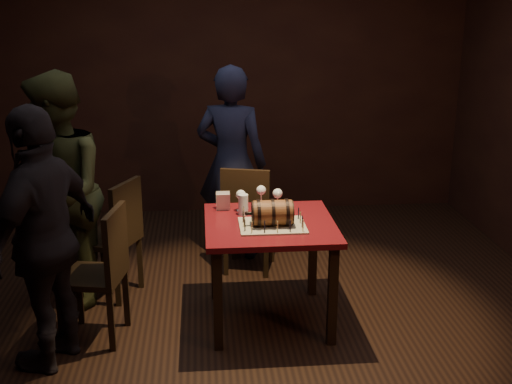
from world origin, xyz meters
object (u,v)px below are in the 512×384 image
pint_of_ale (243,205)px  person_back (231,163)px  person_left_rear (58,194)px  wine_glass_right (278,194)px  person_left_front (45,239)px  wine_glass_left (241,196)px  chair_back (247,214)px  chair_left_front (103,267)px  chair_left_rear (116,232)px  barrel_cake (272,213)px  pub_table (270,237)px  wine_glass_mid (261,191)px

pint_of_ale → person_back: bearing=91.6°
person_left_rear → wine_glass_right: bearing=70.7°
person_left_front → person_back: bearing=167.6°
wine_glass_left → person_left_rear: 1.33m
chair_back → chair_left_front: (-1.04, -1.00, 0.00)m
chair_back → chair_left_rear: same height
chair_back → person_left_front: person_left_front is taller
chair_left_rear → wine_glass_left: bearing=-14.5°
barrel_cake → person_left_rear: bearing=163.3°
pint_of_ale → pub_table: bearing=-45.6°
pint_of_ale → barrel_cake: bearing=-55.7°
person_back → person_left_front: (-1.22, -1.67, -0.02)m
barrel_cake → chair_left_front: 1.19m
wine_glass_left → person_left_rear: bearing=175.1°
wine_glass_left → chair_left_rear: size_ratio=0.17×
chair_back → chair_left_front: bearing=-136.3°
chair_left_front → person_left_rear: 0.74m
wine_glass_left → chair_back: chair_back is taller
pub_table → wine_glass_mid: bearing=94.3°
wine_glass_right → person_back: (-0.29, 0.98, -0.01)m
barrel_cake → person_left_rear: (-1.52, 0.46, 0.03)m
wine_glass_left → pint_of_ale: (0.01, -0.08, -0.05)m
barrel_cake → pint_of_ale: barrel_cake is taller
wine_glass_right → chair_left_front: size_ratio=0.17×
pub_table → barrel_cake: size_ratio=2.74×
chair_left_front → person_back: size_ratio=0.54×
pint_of_ale → chair_left_rear: 1.05m
person_left_front → wine_glass_left: bearing=142.4°
wine_glass_right → pint_of_ale: wine_glass_right is taller
wine_glass_left → person_left_front: bearing=-151.5°
wine_glass_mid → person_left_front: 1.60m
person_back → chair_left_front: bearing=74.4°
chair_left_rear → person_back: 1.23m
chair_back → chair_left_rear: (-1.03, -0.34, 0.00)m
barrel_cake → chair_left_rear: (-1.13, 0.59, -0.33)m
wine_glass_right → pub_table: bearing=-107.9°
wine_glass_mid → person_back: size_ratio=0.09×
pub_table → wine_glass_right: size_ratio=5.59×
barrel_cake → pint_of_ale: (-0.18, 0.26, -0.03)m
wine_glass_right → chair_back: size_ratio=0.17×
wine_glass_mid → person_left_front: bearing=-151.0°
wine_glass_left → chair_back: size_ratio=0.17×
chair_back → pub_table: bearing=-83.6°
pint_of_ale → wine_glass_right: bearing=18.7°
chair_left_rear → chair_left_front: 0.66m
chair_back → person_left_front: 1.86m
barrel_cake → person_left_front: (-1.44, -0.33, -0.01)m
pub_table → chair_left_front: chair_left_front is taller
person_left_rear → wine_glass_left: bearing=69.6°
pub_table → wine_glass_right: wine_glass_right is taller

